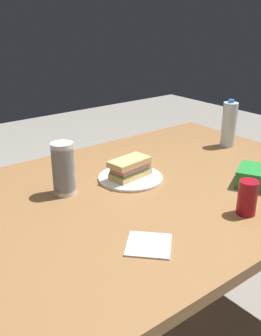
# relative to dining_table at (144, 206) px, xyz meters

# --- Properties ---
(ground_plane) EXTENTS (8.00, 8.00, 0.00)m
(ground_plane) POSITION_rel_dining_table_xyz_m (0.00, 0.00, -0.69)
(ground_plane) COLOR gray
(dining_table) EXTENTS (1.70, 1.13, 0.77)m
(dining_table) POSITION_rel_dining_table_xyz_m (0.00, 0.00, 0.00)
(dining_table) COLOR olive
(dining_table) RESTS_ON ground_plane
(paper_plate) EXTENTS (0.27, 0.27, 0.01)m
(paper_plate) POSITION_rel_dining_table_xyz_m (-0.01, -0.10, 0.09)
(paper_plate) COLOR white
(paper_plate) RESTS_ON dining_table
(sandwich) EXTENTS (0.19, 0.12, 0.08)m
(sandwich) POSITION_rel_dining_table_xyz_m (-0.01, -0.10, 0.13)
(sandwich) COLOR #DBB26B
(sandwich) RESTS_ON paper_plate
(soda_can_red) EXTENTS (0.07, 0.07, 0.12)m
(soda_can_red) POSITION_rel_dining_table_xyz_m (-0.14, 0.37, 0.14)
(soda_can_red) COLOR maroon
(soda_can_red) RESTS_ON dining_table
(water_bottle_tall) EXTENTS (0.07, 0.07, 0.24)m
(water_bottle_tall) POSITION_rel_dining_table_xyz_m (-0.67, -0.13, 0.19)
(water_bottle_tall) COLOR silver
(water_bottle_tall) RESTS_ON dining_table
(plastic_cup_stack) EXTENTS (0.08, 0.08, 0.20)m
(plastic_cup_stack) POSITION_rel_dining_table_xyz_m (0.27, -0.15, 0.18)
(plastic_cup_stack) COLOR silver
(plastic_cup_stack) RESTS_ON dining_table
(paper_napkin) EXTENTS (0.18, 0.18, 0.01)m
(paper_napkin) POSITION_rel_dining_table_xyz_m (0.25, 0.31, 0.08)
(paper_napkin) COLOR white
(paper_napkin) RESTS_ON dining_table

